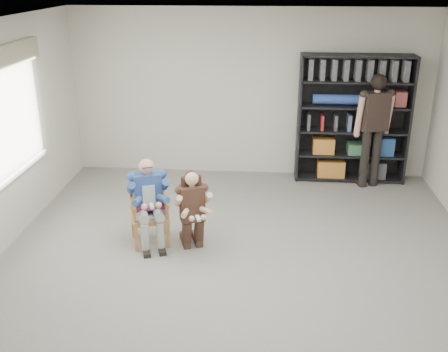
# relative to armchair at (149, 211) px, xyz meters

# --- Properties ---
(room_shell) EXTENTS (6.00, 7.00, 2.80)m
(room_shell) POSITION_rel_armchair_xyz_m (1.18, -0.82, 0.96)
(room_shell) COLOR beige
(room_shell) RESTS_ON ground
(floor) EXTENTS (6.00, 7.00, 0.01)m
(floor) POSITION_rel_armchair_xyz_m (1.18, -0.82, -0.44)
(floor) COLOR slate
(floor) RESTS_ON ground
(window_left) EXTENTS (0.16, 2.00, 1.75)m
(window_left) POSITION_rel_armchair_xyz_m (-1.77, 0.18, 1.19)
(window_left) COLOR white
(window_left) RESTS_ON room_shell
(armchair) EXTENTS (0.65, 0.64, 0.89)m
(armchair) POSITION_rel_armchair_xyz_m (0.00, 0.00, 0.00)
(armchair) COLOR #A98540
(armchair) RESTS_ON floor
(seated_man) EXTENTS (0.70, 0.82, 1.15)m
(seated_man) POSITION_rel_armchair_xyz_m (0.00, 0.00, 0.13)
(seated_man) COLOR navy
(seated_man) RESTS_ON floor
(kneeling_woman) EXTENTS (0.65, 0.82, 1.06)m
(kneeling_woman) POSITION_rel_armchair_xyz_m (0.58, -0.12, 0.08)
(kneeling_woman) COLOR #3E2A1C
(kneeling_woman) RESTS_ON floor
(bookshelf) EXTENTS (1.80, 0.38, 2.10)m
(bookshelf) POSITION_rel_armchair_xyz_m (2.88, 2.46, 0.61)
(bookshelf) COLOR black
(bookshelf) RESTS_ON floor
(standing_man) EXTENTS (0.64, 0.47, 1.84)m
(standing_man) POSITION_rel_armchair_xyz_m (3.17, 2.20, 0.48)
(standing_man) COLOR black
(standing_man) RESTS_ON floor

